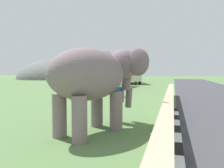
# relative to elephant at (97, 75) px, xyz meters

# --- Properties ---
(barrier_parapet) EXTENTS (28.00, 0.36, 1.00)m
(barrier_parapet) POSITION_rel_elephant_xyz_m (-1.60, -2.33, -1.39)
(barrier_parapet) COLOR tan
(barrier_parapet) RESTS_ON ground_plane
(elephant) EXTENTS (4.04, 3.19, 2.90)m
(elephant) POSITION_rel_elephant_xyz_m (0.00, 0.00, 0.00)
(elephant) COLOR slate
(elephant) RESTS_ON ground_plane
(person_handler) EXTENTS (0.38, 0.64, 1.66)m
(person_handler) POSITION_rel_elephant_xyz_m (1.51, -0.34, -0.97)
(person_handler) COLOR navy
(person_handler) RESTS_ON ground_plane
(bus_orange) EXTENTS (8.76, 3.25, 3.50)m
(bus_orange) POSITION_rel_elephant_xyz_m (19.67, 5.23, 0.18)
(bus_orange) COLOR orange
(bus_orange) RESTS_ON ground_plane
(bus_white) EXTENTS (9.13, 4.80, 3.50)m
(bus_white) POSITION_rel_elephant_xyz_m (30.52, 4.62, 0.19)
(bus_white) COLOR silver
(bus_white) RESTS_ON ground_plane
(bus_red) EXTENTS (9.95, 3.68, 3.50)m
(bus_red) POSITION_rel_elephant_xyz_m (39.70, 8.90, 0.19)
(bus_red) COLOR #B21E1E
(bus_red) RESTS_ON ground_plane
(cow_near) EXTENTS (1.92, 0.77, 1.23)m
(cow_near) POSITION_rel_elephant_xyz_m (7.35, 4.19, -1.02)
(cow_near) COLOR tan
(cow_near) RESTS_ON ground_plane
(cow_mid) EXTENTS (1.92, 1.05, 1.23)m
(cow_mid) POSITION_rel_elephant_xyz_m (9.99, 1.81, -1.02)
(cow_mid) COLOR tan
(cow_mid) RESTS_ON ground_plane
(hill_east) EXTENTS (27.59, 22.07, 11.84)m
(hill_east) POSITION_rel_elephant_xyz_m (51.40, 29.93, -1.89)
(hill_east) COLOR slate
(hill_east) RESTS_ON ground_plane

